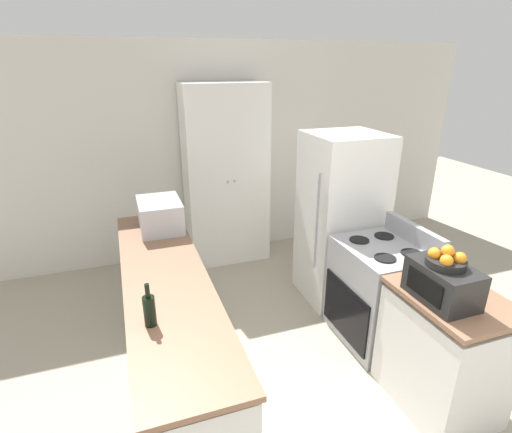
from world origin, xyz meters
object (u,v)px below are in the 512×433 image
object	(u,v)px
refrigerator	(341,219)
fruit_bowl	(446,259)
stove	(379,292)
wine_bottle	(149,310)
pantry_cabinet	(226,176)
microwave	(160,215)
toaster_oven	(443,283)

from	to	relation	value
refrigerator	fruit_bowl	xyz separation A→B (m)	(-0.19, -1.55, 0.34)
stove	wine_bottle	size ratio (longest dim) A/B	3.85
pantry_cabinet	wine_bottle	size ratio (longest dim) A/B	7.79
pantry_cabinet	stove	size ratio (longest dim) A/B	2.02
stove	fruit_bowl	xyz separation A→B (m)	(-0.16, -0.79, 0.74)
microwave	fruit_bowl	distance (m)	2.40
pantry_cabinet	fruit_bowl	bearing A→B (deg)	-76.46
fruit_bowl	wine_bottle	bearing A→B (deg)	168.93
stove	wine_bottle	world-z (taller)	wine_bottle
stove	fruit_bowl	distance (m)	1.09
wine_bottle	microwave	bearing A→B (deg)	80.82
stove	toaster_oven	distance (m)	0.98
fruit_bowl	microwave	bearing A→B (deg)	130.74
pantry_cabinet	microwave	xyz separation A→B (m)	(-0.89, -0.97, -0.03)
pantry_cabinet	fruit_bowl	world-z (taller)	pantry_cabinet
toaster_oven	microwave	bearing A→B (deg)	130.89
microwave	wine_bottle	distance (m)	1.48
microwave	stove	bearing A→B (deg)	-30.83
stove	pantry_cabinet	bearing A→B (deg)	112.51
wine_bottle	stove	bearing A→B (deg)	12.57
wine_bottle	toaster_oven	world-z (taller)	wine_bottle
toaster_oven	fruit_bowl	size ratio (longest dim) A/B	1.77
pantry_cabinet	microwave	world-z (taller)	pantry_cabinet
refrigerator	microwave	xyz separation A→B (m)	(-1.75, 0.26, 0.17)
toaster_oven	fruit_bowl	world-z (taller)	fruit_bowl
stove	toaster_oven	world-z (taller)	toaster_oven
microwave	toaster_oven	world-z (taller)	microwave
refrigerator	toaster_oven	size ratio (longest dim) A/B	4.00
stove	microwave	xyz separation A→B (m)	(-1.72, 1.03, 0.58)
refrigerator	toaster_oven	world-z (taller)	refrigerator
microwave	fruit_bowl	bearing A→B (deg)	-49.26
pantry_cabinet	wine_bottle	bearing A→B (deg)	-114.91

